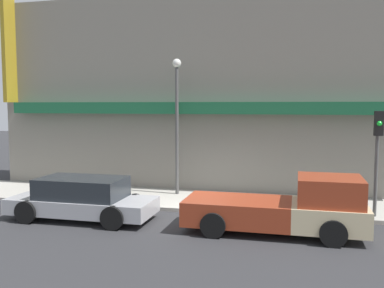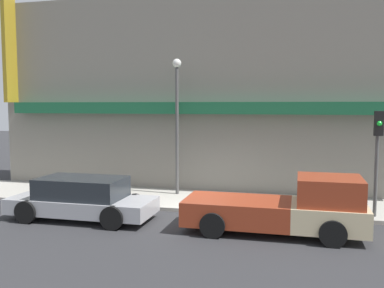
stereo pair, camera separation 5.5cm
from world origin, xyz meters
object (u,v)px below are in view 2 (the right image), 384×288
object	(u,v)px
street_lamp	(177,110)
traffic_light	(378,144)
pickup_truck	(286,208)
parked_car	(82,199)
fire_hydrant	(105,192)

from	to	relation	value
street_lamp	traffic_light	bearing A→B (deg)	-14.91
pickup_truck	traffic_light	world-z (taller)	traffic_light
parked_car	traffic_light	xyz separation A→B (m)	(9.50, 2.15, 1.85)
pickup_truck	street_lamp	bearing A→B (deg)	136.62
parked_car	traffic_light	distance (m)	9.91
fire_hydrant	traffic_light	distance (m)	9.95
street_lamp	traffic_light	xyz separation A→B (m)	(7.37, -1.96, -1.06)
fire_hydrant	traffic_light	world-z (taller)	traffic_light
pickup_truck	parked_car	world-z (taller)	pickup_truck
parked_car	fire_hydrant	distance (m)	2.28
pickup_truck	parked_car	size ratio (longest dim) A/B	1.09
traffic_light	street_lamp	bearing A→B (deg)	165.09
street_lamp	fire_hydrant	bearing A→B (deg)	-141.81
pickup_truck	street_lamp	xyz separation A→B (m)	(-4.56, 4.11, 2.83)
pickup_truck	parked_car	distance (m)	6.69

